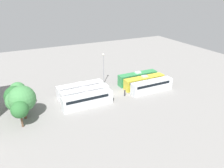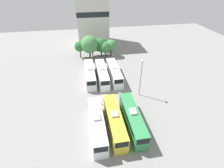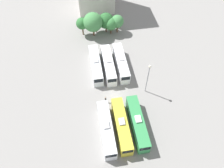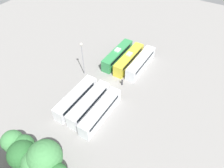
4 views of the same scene
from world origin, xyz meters
name	(u,v)px [view 4 (image 4 of 4)]	position (x,y,z in m)	size (l,w,h in m)	color
ground_plane	(111,84)	(0.00, 0.00, 0.00)	(117.20, 117.20, 0.00)	gray
bus_0	(141,63)	(-3.23, -8.99, 1.75)	(2.45, 12.03, 3.54)	silver
bus_1	(129,59)	(-0.02, -8.71, 1.75)	(2.45, 12.03, 3.54)	gold
bus_2	(117,55)	(3.36, -8.70, 1.75)	(2.45, 12.03, 3.54)	#338C4C
bus_3	(101,112)	(-3.25, 9.25, 1.75)	(2.45, 12.03, 3.54)	silver
bus_4	(89,104)	(-0.06, 8.77, 1.75)	(2.45, 12.03, 3.54)	white
bus_5	(76,98)	(3.23, 8.89, 1.75)	(2.45, 12.03, 3.54)	white
worker_person	(122,82)	(-2.28, -1.28, 0.86)	(0.36, 0.36, 1.84)	#333338
light_pole	(82,54)	(7.59, 0.24, 6.01)	(0.60, 0.60, 9.05)	gray
tree_1	(45,157)	(-2.24, 23.05, 4.64)	(5.55, 5.55, 7.44)	brown
tree_2	(36,163)	(-1.28, 24.24, 3.97)	(4.39, 4.39, 6.17)	brown
tree_3	(22,154)	(1.70, 24.31, 3.76)	(4.63, 4.63, 6.09)	brown
tree_4	(23,146)	(2.93, 23.08, 3.41)	(3.77, 3.77, 5.31)	brown
tree_5	(12,141)	(4.94, 23.48, 3.75)	(3.74, 3.74, 5.65)	brown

